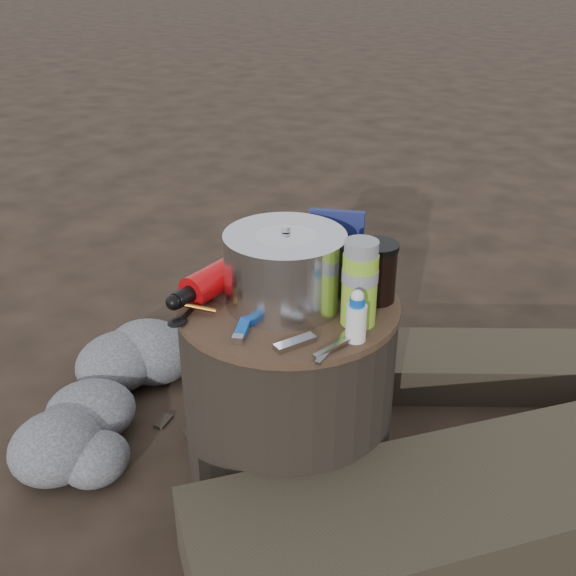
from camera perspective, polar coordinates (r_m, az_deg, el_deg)
The scene contains 16 objects.
ground at distance 1.75m, azimuth 0.00°, elevation -14.15°, with size 60.00×60.00×0.00m, color #2C2119.
stump at distance 1.61m, azimuth 0.00°, elevation -8.17°, with size 0.48×0.48×0.45m, color black.
rock_ring at distance 1.92m, azimuth -9.37°, elevation -7.19°, with size 0.38×0.84×0.17m, color #59595E, non-canonical shape.
log_small at distance 2.13m, azimuth 22.03°, elevation -6.09°, with size 0.24×1.32×0.11m, color #332B20.
foil_windscreen at distance 1.46m, azimuth -0.25°, elevation 1.63°, with size 0.26×0.26×0.16m, color silver.
camping_pot at distance 1.45m, azimuth -0.17°, elevation 1.73°, with size 0.17×0.17×0.17m, color silver.
fuel_bottle at distance 1.54m, azimuth -5.40°, elevation 1.10°, with size 0.07×0.29×0.07m, color red, non-canonical shape.
thermos at distance 1.38m, azimuth 5.99°, elevation 0.38°, with size 0.07×0.07×0.18m, color #8CC12C.
travel_mug at distance 1.48m, azimuth 7.35°, elevation 1.31°, with size 0.09×0.09×0.13m, color black.
stuff_sack at distance 1.65m, azimuth 0.35°, elevation 3.64°, with size 0.14×0.11×0.09m, color yellow.
food_pouch at distance 1.57m, azimuth 4.00°, elevation 3.62°, with size 0.13×0.03×0.16m, color #131952.
lighter at distance 1.38m, azimuth -3.82°, elevation -3.37°, with size 0.02×0.09×0.02m, color #0F4DB8.
multitool at distance 1.33m, azimuth 0.60°, elevation -4.61°, with size 0.02×0.09×0.01m, color #AAAAAF.
pot_grabber at distance 1.33m, azimuth 3.85°, elevation -4.71°, with size 0.04×0.14×0.01m, color #AAAAAF, non-canonical shape.
spork at distance 1.47m, azimuth -7.92°, elevation -1.62°, with size 0.03×0.14×0.01m, color black, non-canonical shape.
squeeze_bottle at distance 1.34m, azimuth 5.72°, elevation -2.53°, with size 0.04×0.04×0.10m, color white.
Camera 1 is at (0.72, -1.10, 1.15)m, focal length 42.67 mm.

